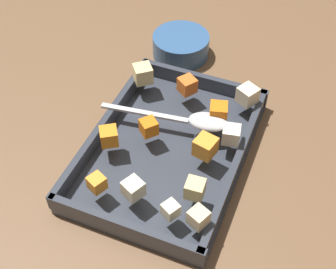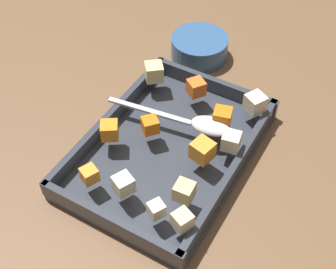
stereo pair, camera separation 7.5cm
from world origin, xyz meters
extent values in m
plane|color=brown|center=(0.00, 0.00, 0.00)|extent=(4.00, 4.00, 0.00)
cube|color=#333842|center=(0.00, 0.00, 0.01)|extent=(0.37, 0.26, 0.01)
cube|color=#333842|center=(0.00, -0.13, 0.03)|extent=(0.37, 0.01, 0.03)
cube|color=#333842|center=(0.00, 0.12, 0.03)|extent=(0.37, 0.01, 0.03)
cube|color=#333842|center=(-0.18, 0.00, 0.03)|extent=(0.01, 0.26, 0.03)
cube|color=#333842|center=(0.18, 0.00, 0.03)|extent=(0.01, 0.26, 0.03)
cube|color=orange|center=(-0.13, -0.02, 0.06)|extent=(0.04, 0.04, 0.03)
cube|color=orange|center=(0.14, -0.07, 0.06)|extent=(0.03, 0.03, 0.02)
cube|color=orange|center=(0.05, -0.09, 0.06)|extent=(0.04, 0.04, 0.03)
cube|color=orange|center=(-0.08, 0.06, 0.06)|extent=(0.04, 0.04, 0.03)
cube|color=orange|center=(0.01, 0.07, 0.06)|extent=(0.04, 0.04, 0.03)
cube|color=orange|center=(0.00, -0.04, 0.06)|extent=(0.04, 0.04, 0.03)
cube|color=beige|center=(0.13, -0.01, 0.06)|extent=(0.04, 0.04, 0.03)
cube|color=beige|center=(0.14, 0.06, 0.06)|extent=(0.03, 0.03, 0.02)
cube|color=#E0CC89|center=(-0.12, -0.11, 0.06)|extent=(0.05, 0.05, 0.03)
cube|color=beige|center=(0.14, 0.10, 0.06)|extent=(0.03, 0.03, 0.03)
cube|color=#E0CC89|center=(0.09, 0.08, 0.06)|extent=(0.03, 0.03, 0.03)
cube|color=beige|center=(-0.14, 0.10, 0.06)|extent=(0.04, 0.04, 0.03)
cube|color=silver|center=(-0.04, 0.10, 0.06)|extent=(0.03, 0.03, 0.03)
ellipsoid|color=silver|center=(-0.05, 0.05, 0.06)|extent=(0.05, 0.08, 0.02)
cube|color=silver|center=(-0.04, -0.07, 0.05)|extent=(0.03, 0.16, 0.01)
cylinder|color=#33598C|center=(-0.28, -0.09, 0.02)|extent=(0.12, 0.12, 0.05)
camera|label=1|loc=(0.50, 0.20, 0.64)|focal=50.09mm
camera|label=2|loc=(0.47, 0.27, 0.64)|focal=50.09mm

